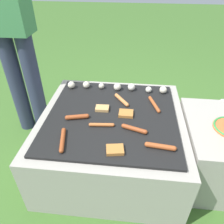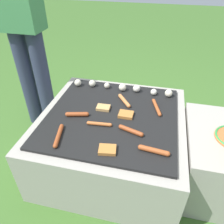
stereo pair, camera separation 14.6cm
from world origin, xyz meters
TOP-DOWN VIEW (x-y plane):
  - ground_plane at (0.00, 0.00)m, footprint 14.00×14.00m
  - grill at (0.00, 0.00)m, footprint 0.97×0.97m
  - side_ledge at (0.75, -0.04)m, footprint 0.51×0.62m
  - person_standing at (-0.76, 0.34)m, footprint 0.31×0.23m
  - sausage_front_right at (-0.05, -0.13)m, footprint 0.16×0.03m
  - sausage_front_center at (0.30, -0.29)m, footprint 0.18×0.05m
  - sausage_front_left at (0.29, 0.14)m, footprint 0.08×0.19m
  - sausage_back_right at (-0.25, -0.29)m, footprint 0.06×0.20m
  - sausage_mid_left at (0.15, -0.15)m, footprint 0.16×0.07m
  - sausage_back_left at (0.05, 0.17)m, footprint 0.12×0.15m
  - sausage_back_center at (-0.22, -0.07)m, footprint 0.16×0.06m
  - bread_slice_center at (0.05, -0.34)m, footprint 0.11×0.09m
  - bread_slice_right at (0.09, 0.01)m, footprint 0.10×0.08m
  - bread_slice_left at (-0.07, 0.05)m, footprint 0.09×0.07m
  - mushroom_row at (-0.00, 0.33)m, footprint 0.78×0.07m

SIDE VIEW (x-z plane):
  - ground_plane at x=0.00m, z-range 0.00..0.00m
  - grill at x=0.00m, z-range 0.00..0.45m
  - side_ledge at x=0.75m, z-range 0.00..0.45m
  - bread_slice_right at x=0.09m, z-range 0.45..0.47m
  - bread_slice_left at x=-0.07m, z-range 0.45..0.47m
  - bread_slice_center at x=0.05m, z-range 0.45..0.47m
  - sausage_front_right at x=-0.05m, z-range 0.45..0.47m
  - sausage_front_left at x=0.29m, z-range 0.45..0.47m
  - sausage_back_right at x=-0.25m, z-range 0.45..0.47m
  - sausage_back_left at x=0.05m, z-range 0.45..0.47m
  - sausage_mid_left at x=0.15m, z-range 0.45..0.48m
  - sausage_front_center at x=0.30m, z-range 0.45..0.48m
  - sausage_back_center at x=-0.22m, z-range 0.45..0.48m
  - mushroom_row at x=0.00m, z-range 0.45..0.50m
  - person_standing at x=-0.76m, z-range 0.13..1.91m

